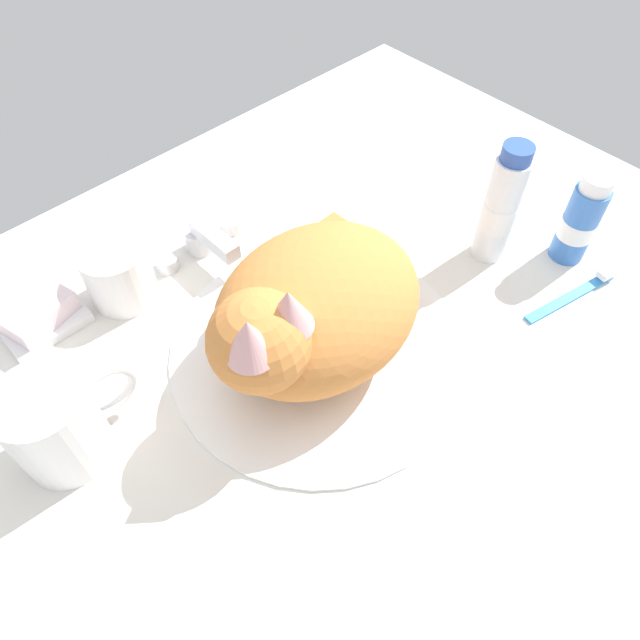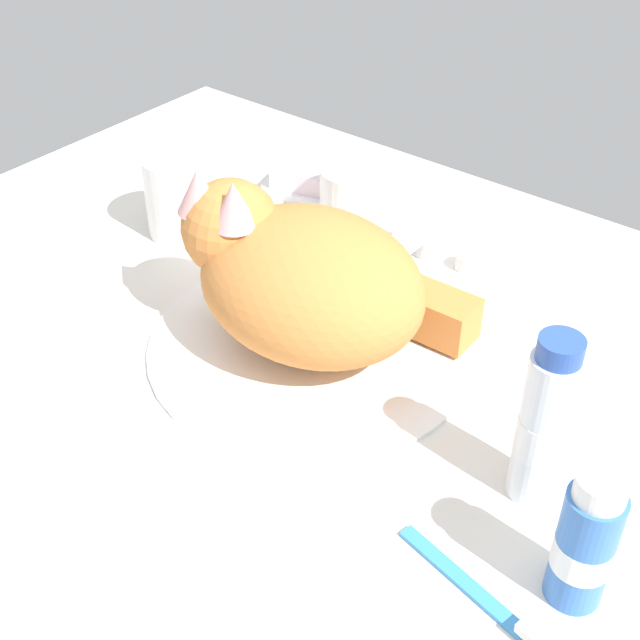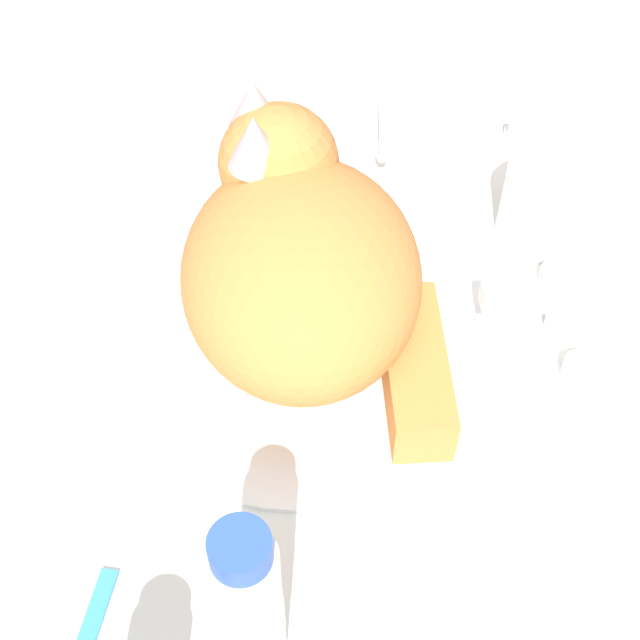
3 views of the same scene
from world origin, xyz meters
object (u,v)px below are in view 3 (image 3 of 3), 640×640
rinse_cup (548,204)px  toothpaste_bottle (254,606)px  soap_bar (552,145)px  cat (307,258)px  faucet (561,312)px  coffee_mug (381,94)px

rinse_cup → toothpaste_bottle: size_ratio=0.48×
rinse_cup → soap_bar: rinse_cup is taller
rinse_cup → cat: bearing=-65.2°
faucet → soap_bar: faucet is taller
cat → rinse_cup: bearing=114.8°
coffee_mug → toothpaste_bottle: 52.12cm
soap_bar → toothpaste_bottle: 53.33cm
cat → soap_bar: (-18.88, 23.43, -5.49)cm
faucet → cat: cat is taller
faucet → cat: size_ratio=0.48×
coffee_mug → rinse_cup: size_ratio=1.68×
rinse_cup → toothpaste_bottle: (36.61, -24.74, 3.66)cm
faucet → rinse_cup: bearing=175.9°
cat → coffee_mug: cat is taller
faucet → soap_bar: 20.33cm
rinse_cup → coffee_mug: bearing=-136.4°
soap_bar → coffee_mug: bearing=-108.0°
toothpaste_bottle → faucet: bearing=136.9°
rinse_cup → toothpaste_bottle: 44.34cm
faucet → soap_bar: size_ratio=1.69×
soap_bar → toothpaste_bottle: toothpaste_bottle is taller
cat → coffee_mug: 25.38cm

